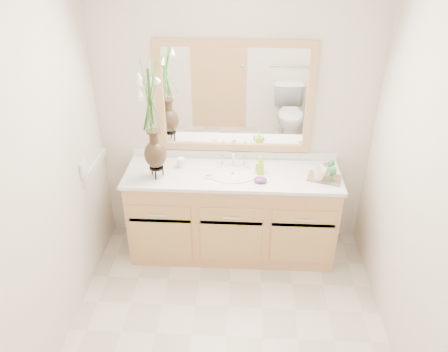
# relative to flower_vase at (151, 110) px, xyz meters

# --- Properties ---
(floor) EXTENTS (2.60, 2.60, 0.00)m
(floor) POSITION_rel_flower_vase_xyz_m (0.63, -0.92, -1.42)
(floor) COLOR beige
(floor) RESTS_ON ground
(wall_back) EXTENTS (2.40, 0.02, 2.40)m
(wall_back) POSITION_rel_flower_vase_xyz_m (0.63, 0.38, -0.22)
(wall_back) COLOR white
(wall_back) RESTS_ON floor
(wall_left) EXTENTS (0.02, 2.60, 2.40)m
(wall_left) POSITION_rel_flower_vase_xyz_m (-0.57, -0.92, -0.22)
(wall_left) COLOR white
(wall_left) RESTS_ON floor
(wall_right) EXTENTS (0.02, 2.60, 2.40)m
(wall_right) POSITION_rel_flower_vase_xyz_m (1.83, -0.92, -0.22)
(wall_right) COLOR white
(wall_right) RESTS_ON floor
(vanity) EXTENTS (1.80, 0.55, 0.80)m
(vanity) POSITION_rel_flower_vase_xyz_m (0.63, 0.09, -1.02)
(vanity) COLOR tan
(vanity) RESTS_ON floor
(counter) EXTENTS (1.84, 0.57, 0.03)m
(counter) POSITION_rel_flower_vase_xyz_m (0.63, 0.09, -0.61)
(counter) COLOR white
(counter) RESTS_ON vanity
(sink) EXTENTS (0.38, 0.34, 0.23)m
(sink) POSITION_rel_flower_vase_xyz_m (0.63, 0.07, -0.65)
(sink) COLOR white
(sink) RESTS_ON counter
(mirror) EXTENTS (1.32, 0.04, 0.97)m
(mirror) POSITION_rel_flower_vase_xyz_m (0.63, 0.35, -0.02)
(mirror) COLOR white
(mirror) RESTS_ON wall_back
(switch_plate) EXTENTS (0.02, 0.12, 0.12)m
(switch_plate) POSITION_rel_flower_vase_xyz_m (-0.55, -0.16, -0.44)
(switch_plate) COLOR white
(switch_plate) RESTS_ON wall_left
(flower_vase) EXTENTS (0.21, 0.21, 0.87)m
(flower_vase) POSITION_rel_flower_vase_xyz_m (0.00, 0.00, 0.00)
(flower_vase) COLOR black
(flower_vase) RESTS_ON counter
(tumbler) EXTENTS (0.07, 0.07, 0.09)m
(tumbler) POSITION_rel_flower_vase_xyz_m (0.18, 0.17, -0.55)
(tumbler) COLOR white
(tumbler) RESTS_ON counter
(soap_dish) EXTENTS (0.10, 0.10, 0.03)m
(soap_dish) POSITION_rel_flower_vase_xyz_m (0.43, 0.02, -0.58)
(soap_dish) COLOR white
(soap_dish) RESTS_ON counter
(soap_bottle) EXTENTS (0.07, 0.07, 0.14)m
(soap_bottle) POSITION_rel_flower_vase_xyz_m (0.86, 0.11, -0.52)
(soap_bottle) COLOR #A9DF34
(soap_bottle) RESTS_ON counter
(purple_dish) EXTENTS (0.13, 0.12, 0.04)m
(purple_dish) POSITION_rel_flower_vase_xyz_m (0.87, -0.04, -0.57)
(purple_dish) COLOR #6C287A
(purple_dish) RESTS_ON counter
(tray) EXTENTS (0.31, 0.25, 0.01)m
(tray) POSITION_rel_flower_vase_xyz_m (1.40, 0.04, -0.58)
(tray) COLOR brown
(tray) RESTS_ON counter
(mug_left) EXTENTS (0.13, 0.13, 0.11)m
(mug_left) POSITION_rel_flower_vase_xyz_m (1.35, 0.00, -0.52)
(mug_left) COLOR white
(mug_left) RESTS_ON tray
(mug_right) EXTENTS (0.14, 0.14, 0.10)m
(mug_right) POSITION_rel_flower_vase_xyz_m (1.42, 0.09, -0.53)
(mug_right) COLOR white
(mug_right) RESTS_ON tray
(goblet_front) EXTENTS (0.06, 0.06, 0.13)m
(goblet_front) POSITION_rel_flower_vase_xyz_m (1.45, -0.01, -0.49)
(goblet_front) COLOR #297B43
(goblet_front) RESTS_ON tray
(goblet_back) EXTENTS (0.06, 0.06, 0.13)m
(goblet_back) POSITION_rel_flower_vase_xyz_m (1.45, 0.10, -0.49)
(goblet_back) COLOR #297B43
(goblet_back) RESTS_ON tray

